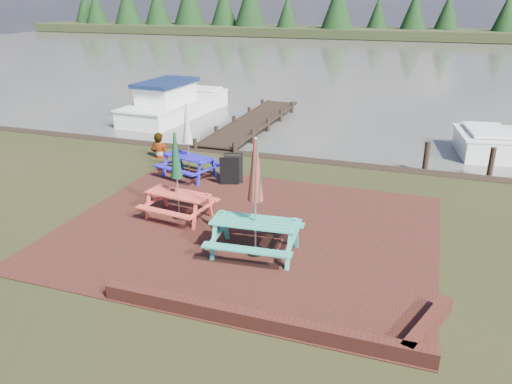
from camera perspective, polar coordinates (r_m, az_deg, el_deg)
The scene contains 12 objects.
ground at distance 11.53m, azimuth -2.74°, elevation -6.46°, with size 120.00×120.00×0.00m, color black.
paving at distance 12.35m, azimuth -1.01°, elevation -4.37°, with size 9.00×7.50×0.02m, color #3B1C12.
brick_wall at distance 8.92m, azimuth 4.55°, elevation -14.63°, with size 6.21×1.79×0.30m.
water at distance 46.89m, azimuth 14.82°, elevation 14.22°, with size 120.00×60.00×0.02m, color #403E37.
far_treeline at distance 75.55m, azimuth 17.24°, elevation 19.02°, with size 120.00×10.00×8.10m.
picnic_table_teal at distance 10.86m, azimuth -0.07°, elevation -2.75°, with size 2.06×1.86×2.68m.
picnic_table_red at distance 12.87m, azimuth -8.94°, elevation 0.33°, with size 1.83×1.67×2.30m.
picnic_table_blue at distance 15.81m, azimuth -7.73°, elevation 4.47°, with size 2.05×1.93×2.34m.
chalkboard at distance 15.18m, azimuth -2.83°, elevation 2.61°, with size 0.63×0.73×0.94m.
jetty at distance 22.59m, azimuth -0.36°, elevation 7.98°, with size 1.76×9.08×1.00m.
boat_jetty at distance 25.26m, azimuth -9.30°, elevation 9.84°, with size 2.80×7.14×2.03m.
person at distance 17.95m, azimuth -11.13°, elevation 6.64°, with size 0.67×0.44×1.83m, color gray.
Camera 1 is at (3.86, -9.42, 5.40)m, focal length 35.00 mm.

